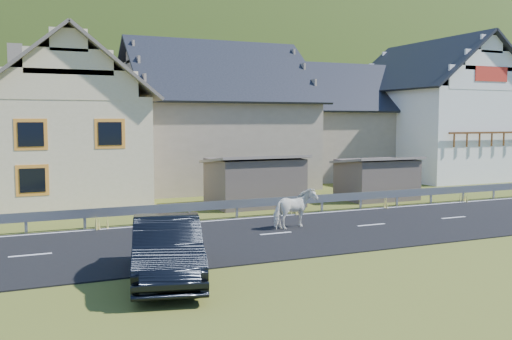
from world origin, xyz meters
name	(u,v)px	position (x,y,z in m)	size (l,w,h in m)	color
ground	(371,226)	(0.00, 0.00, 0.00)	(160.00, 160.00, 0.00)	#434E16
road	(371,225)	(0.00, 0.00, 0.02)	(60.00, 7.00, 0.04)	black
lane_markings	(371,225)	(0.00, 0.00, 0.04)	(60.00, 6.60, 0.01)	silver
guardrail	(322,199)	(0.00, 3.68, 0.56)	(28.10, 0.09, 0.75)	#93969B
shed_left	(254,182)	(-2.00, 6.50, 1.10)	(4.30, 3.30, 2.40)	#65574C
shed_right	(377,179)	(4.50, 6.00, 1.00)	(3.80, 2.90, 2.20)	#65574C
house_cream	(61,112)	(-10.00, 12.00, 4.36)	(7.80, 9.80, 8.30)	beige
house_stone_a	(214,109)	(-1.00, 15.00, 4.63)	(10.80, 9.80, 8.90)	gray
house_stone_b	(338,116)	(9.00, 17.00, 4.24)	(9.80, 8.80, 8.10)	gray
house_white	(435,104)	(15.00, 14.00, 5.06)	(8.80, 10.80, 9.70)	white
mountain	(67,192)	(5.00, 180.00, -20.00)	(440.00, 280.00, 260.00)	#233A13
horse	(295,209)	(-2.95, 0.60, 0.76)	(1.72, 0.78, 1.45)	white
car	(167,249)	(-8.93, -4.00, 0.78)	(1.66, 4.76, 1.57)	black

